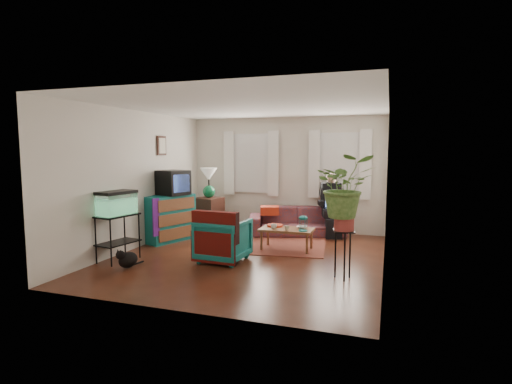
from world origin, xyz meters
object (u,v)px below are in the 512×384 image
(dresser, at_px, (168,218))
(coffee_table, at_px, (287,239))
(aquarium_stand, at_px, (118,238))
(side_table, at_px, (209,214))
(sofa, at_px, (297,217))
(plant_stand, at_px, (343,255))
(armchair, at_px, (223,238))

(dresser, distance_m, coffee_table, 2.52)
(aquarium_stand, bearing_deg, side_table, 93.10)
(sofa, xyz_separation_m, aquarium_stand, (-2.40, -2.98, -0.02))
(coffee_table, xyz_separation_m, plant_stand, (1.19, -1.38, 0.15))
(sofa, xyz_separation_m, armchair, (-0.72, -2.43, -0.01))
(side_table, xyz_separation_m, coffee_table, (2.16, -1.23, -0.18))
(dresser, xyz_separation_m, coffee_table, (2.50, 0.00, -0.27))
(sofa, xyz_separation_m, plant_stand, (1.30, -2.76, -0.05))
(armchair, bearing_deg, side_table, -56.04)
(side_table, relative_size, armchair, 0.97)
(side_table, bearing_deg, armchair, -59.70)
(dresser, bearing_deg, coffee_table, 20.06)
(coffee_table, bearing_deg, aquarium_stand, -146.88)
(side_table, bearing_deg, dresser, -105.40)
(side_table, bearing_deg, coffee_table, -29.65)
(armchair, xyz_separation_m, coffee_table, (0.83, 1.05, -0.19))
(coffee_table, bearing_deg, plant_stand, -48.83)
(side_table, bearing_deg, aquarium_stand, -97.03)
(side_table, relative_size, plant_stand, 1.07)
(dresser, height_order, armchair, dresser)
(sofa, relative_size, dresser, 1.98)
(sofa, bearing_deg, aquarium_stand, -145.06)
(sofa, height_order, dresser, dresser)
(dresser, bearing_deg, aquarium_stand, -70.39)
(dresser, distance_m, plant_stand, 3.94)
(sofa, height_order, armchair, sofa)
(aquarium_stand, bearing_deg, dresser, 99.78)
(sofa, xyz_separation_m, side_table, (-2.05, -0.15, -0.02))
(sofa, relative_size, aquarium_stand, 2.66)
(side_table, relative_size, aquarium_stand, 0.98)
(armchair, bearing_deg, sofa, -102.78)
(side_table, height_order, coffee_table, side_table)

